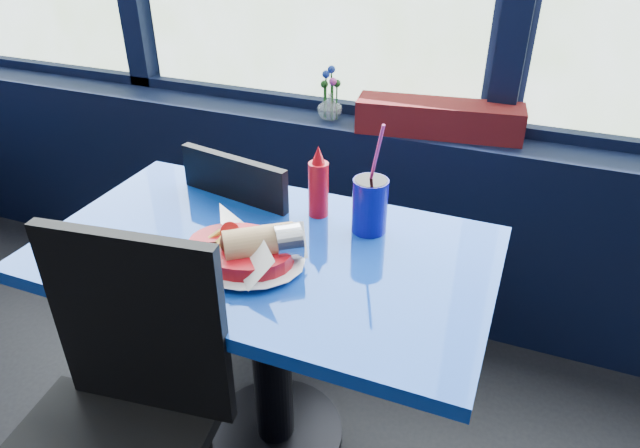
{
  "coord_description": "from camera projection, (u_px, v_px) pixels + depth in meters",
  "views": [
    {
      "loc": [
        0.91,
        0.88,
        1.58
      ],
      "look_at": [
        0.47,
        1.98,
        0.87
      ],
      "focal_mm": 32.0,
      "sensor_mm": 36.0,
      "label": 1
    }
  ],
  "objects": [
    {
      "name": "window_sill",
      "position": [
        297.0,
        199.0,
        2.49
      ],
      "size": [
        5.0,
        0.26,
        0.8
      ],
      "primitive_type": "cube",
      "color": "black",
      "rests_on": "ground"
    },
    {
      "name": "near_table",
      "position": [
        268.0,
        301.0,
        1.61
      ],
      "size": [
        1.2,
        0.7,
        0.75
      ],
      "color": "black",
      "rests_on": "ground"
    },
    {
      "name": "chair_near_front",
      "position": [
        110.0,
        418.0,
        1.26
      ],
      "size": [
        0.5,
        0.5,
        0.98
      ],
      "rotation": [
        0.0,
        0.0,
        0.13
      ],
      "color": "black",
      "rests_on": "ground"
    },
    {
      "name": "chair_near_back",
      "position": [
        252.0,
        244.0,
        1.97
      ],
      "size": [
        0.47,
        0.47,
        0.89
      ],
      "rotation": [
        0.0,
        0.0,
        2.96
      ],
      "color": "black",
      "rests_on": "ground"
    },
    {
      "name": "planter_box",
      "position": [
        439.0,
        118.0,
        2.04
      ],
      "size": [
        0.6,
        0.23,
        0.12
      ],
      "primitive_type": "cube",
      "rotation": [
        0.0,
        0.0,
        0.14
      ],
      "color": "maroon",
      "rests_on": "window_sill"
    },
    {
      "name": "flower_vase",
      "position": [
        330.0,
        103.0,
        2.17
      ],
      "size": [
        0.12,
        0.12,
        0.2
      ],
      "rotation": [
        0.0,
        0.0,
        -0.24
      ],
      "color": "silver",
      "rests_on": "window_sill"
    },
    {
      "name": "food_basket",
      "position": [
        243.0,
        250.0,
        1.44
      ],
      "size": [
        0.33,
        0.33,
        0.11
      ],
      "rotation": [
        0.0,
        0.0,
        0.21
      ],
      "color": "#B10B15",
      "rests_on": "near_table"
    },
    {
      "name": "ketchup_bottle",
      "position": [
        318.0,
        185.0,
        1.62
      ],
      "size": [
        0.06,
        0.06,
        0.22
      ],
      "color": "#B10B15",
      "rests_on": "near_table"
    },
    {
      "name": "soda_cup",
      "position": [
        370.0,
        204.0,
        1.55
      ],
      "size": [
        0.1,
        0.1,
        0.33
      ],
      "rotation": [
        0.0,
        0.0,
        0.21
      ],
      "color": "#0E0B83",
      "rests_on": "near_table"
    },
    {
      "name": "napkin",
      "position": [
        94.0,
        246.0,
        1.52
      ],
      "size": [
        0.16,
        0.16,
        0.0
      ],
      "primitive_type": "cube",
      "rotation": [
        0.0,
        0.0,
        0.21
      ],
      "color": "white",
      "rests_on": "near_table"
    }
  ]
}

